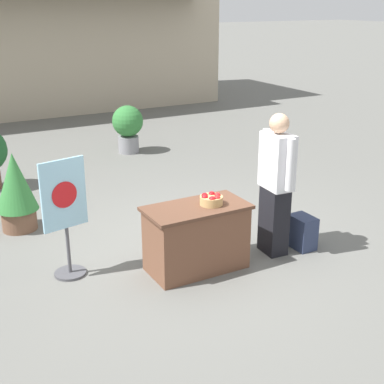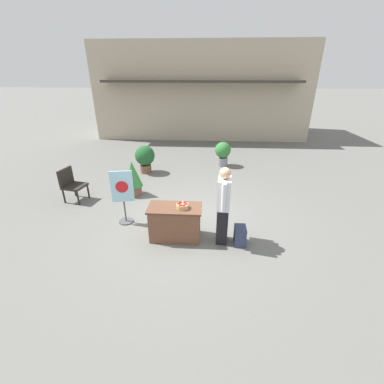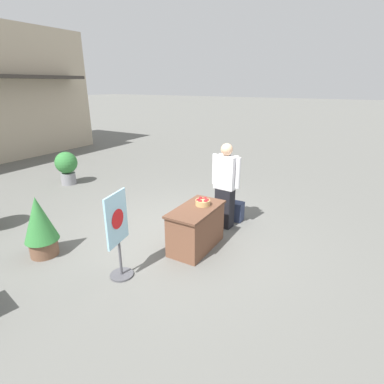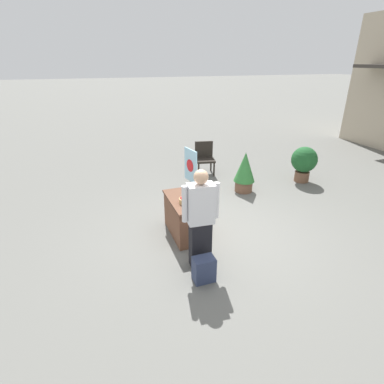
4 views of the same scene
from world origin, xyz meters
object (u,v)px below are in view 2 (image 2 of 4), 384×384
object	(u,v)px
backpack	(240,236)
patio_chair	(71,183)
potted_plant_near_left	(133,177)
person_visitor	(223,206)
display_table	(175,222)
apple_basket	(182,206)
potted_plant_near_right	(145,157)
potted_plant_far_left	(223,152)
poster_board	(123,196)

from	to	relation	value
backpack	patio_chair	xyz separation A→B (m)	(-4.66, 1.85, 0.33)
potted_plant_near_left	person_visitor	bearing A→B (deg)	-40.81
display_table	apple_basket	size ratio (longest dim) A/B	4.52
display_table	person_visitor	xyz separation A→B (m)	(1.04, -0.08, 0.50)
potted_plant_near_left	apple_basket	bearing A→B (deg)	-51.94
apple_basket	backpack	world-z (taller)	apple_basket
patio_chair	display_table	bearing A→B (deg)	-16.27
apple_basket	potted_plant_near_right	xyz separation A→B (m)	(-1.80, 4.13, -0.24)
display_table	backpack	bearing A→B (deg)	-6.50
potted_plant_near_left	backpack	bearing A→B (deg)	-37.88
apple_basket	person_visitor	xyz separation A→B (m)	(0.87, -0.04, 0.05)
person_visitor	backpack	xyz separation A→B (m)	(0.39, -0.08, -0.68)
person_visitor	potted_plant_far_left	xyz separation A→B (m)	(0.23, 5.13, -0.33)
display_table	backpack	xyz separation A→B (m)	(1.43, -0.16, -0.18)
display_table	potted_plant_near_left	world-z (taller)	potted_plant_near_left
person_visitor	backpack	size ratio (longest dim) A/B	4.14
backpack	potted_plant_near_right	world-z (taller)	potted_plant_near_right
patio_chair	potted_plant_near_right	xyz separation A→B (m)	(1.60, 2.41, 0.06)
person_visitor	poster_board	bearing A→B (deg)	-10.99
poster_board	potted_plant_far_left	size ratio (longest dim) A/B	1.41
poster_board	display_table	bearing A→B (deg)	55.30
apple_basket	patio_chair	size ratio (longest dim) A/B	0.27
apple_basket	backpack	distance (m)	1.42
apple_basket	poster_board	xyz separation A→B (m)	(-1.50, 0.61, -0.11)
patio_chair	potted_plant_near_right	distance (m)	2.89
potted_plant_far_left	potted_plant_near_right	distance (m)	3.05
apple_basket	patio_chair	bearing A→B (deg)	153.14
display_table	apple_basket	world-z (taller)	apple_basket
potted_plant_far_left	potted_plant_near_right	xyz separation A→B (m)	(-2.90, -0.96, 0.04)
poster_board	patio_chair	world-z (taller)	poster_board
apple_basket	potted_plant_near_right	distance (m)	4.51
apple_basket	poster_board	bearing A→B (deg)	157.84
apple_basket	potted_plant_far_left	size ratio (longest dim) A/B	0.27
display_table	patio_chair	world-z (taller)	patio_chair
potted_plant_far_left	potted_plant_near_left	world-z (taller)	potted_plant_near_left
potted_plant_far_left	person_visitor	bearing A→B (deg)	-92.61
person_visitor	potted_plant_near_left	size ratio (longest dim) A/B	1.61
potted_plant_near_left	potted_plant_near_right	world-z (taller)	potted_plant_near_left
person_visitor	potted_plant_far_left	bearing A→B (deg)	-88.18
person_visitor	poster_board	distance (m)	2.47
backpack	poster_board	distance (m)	2.91
backpack	potted_plant_far_left	xyz separation A→B (m)	(-0.16, 5.21, 0.35)
backpack	potted_plant_far_left	size ratio (longest dim) A/B	0.44
potted_plant_near_left	poster_board	bearing A→B (deg)	-82.24
potted_plant_near_right	person_visitor	bearing A→B (deg)	-57.42
poster_board	patio_chair	distance (m)	2.20
poster_board	potted_plant_near_right	distance (m)	3.53
backpack	potted_plant_near_right	xyz separation A→B (m)	(-3.06, 4.26, 0.39)
backpack	potted_plant_far_left	bearing A→B (deg)	91.74
potted_plant_near_left	potted_plant_near_right	distance (m)	1.94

